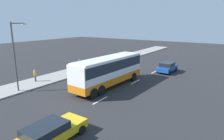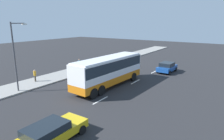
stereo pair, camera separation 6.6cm
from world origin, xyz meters
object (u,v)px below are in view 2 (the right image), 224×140
Objects in this scene: pedestrian_at_crossing at (35,75)px; street_lamp at (16,52)px; car_blue_saloon at (167,67)px; coach_bus at (109,69)px; pedestrian_near_curb at (79,64)px; car_yellow_taxi at (51,133)px.

street_lamp reaches higher than pedestrian_at_crossing.
street_lamp is (-17.63, 10.65, 3.57)m from car_blue_saloon.
pedestrian_at_crossing is at bearing 117.34° from coach_bus.
coach_bus reaches higher than pedestrian_at_crossing.
street_lamp is (-7.02, 7.17, 2.20)m from coach_bus.
car_blue_saloon is 13.63m from pedestrian_near_curb.
car_yellow_taxi is 14.33m from pedestrian_at_crossing.
coach_bus is 10.27m from street_lamp.
pedestrian_at_crossing reaches higher than car_yellow_taxi.
coach_bus is at bearing 168.42° from pedestrian_at_crossing.
car_yellow_taxi is at bearing -102.07° from pedestrian_near_curb.
car_yellow_taxi is 0.65× the size of street_lamp.
coach_bus is at bearing 164.02° from car_blue_saloon.
pedestrian_at_crossing is 0.21× the size of street_lamp.
street_lamp is (-3.07, -1.52, 3.36)m from pedestrian_at_crossing.
car_yellow_taxi is 3.13× the size of pedestrian_at_crossing.
street_lamp is at bearing 67.38° from car_yellow_taxi.
car_blue_saloon is 20.90m from street_lamp.
pedestrian_at_crossing is (-14.56, 12.17, 0.21)m from car_blue_saloon.
street_lamp is at bearing 80.38° from pedestrian_at_crossing.
street_lamp reaches higher than car_blue_saloon.
pedestrian_near_curb is at bearing -128.62° from pedestrian_at_crossing.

